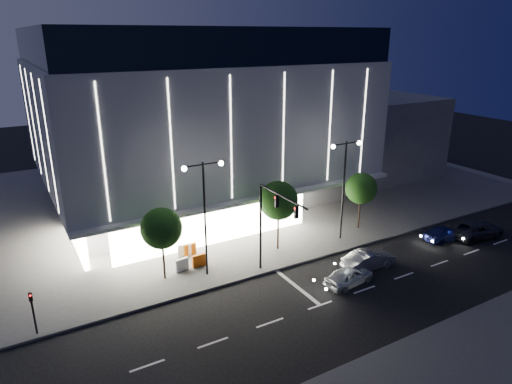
{
  "coord_description": "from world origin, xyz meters",
  "views": [
    {
      "loc": [
        -15.12,
        -22.5,
        17.4
      ],
      "look_at": [
        2.76,
        8.56,
        5.0
      ],
      "focal_mm": 32.0,
      "sensor_mm": 36.0,
      "label": 1
    }
  ],
  "objects": [
    {
      "name": "tree_mid",
      "position": [
        4.03,
        7.02,
        4.33
      ],
      "size": [
        3.25,
        3.25,
        6.15
      ],
      "color": "black",
      "rests_on": "ground"
    },
    {
      "name": "traffic_mast",
      "position": [
        1.0,
        3.34,
        5.03
      ],
      "size": [
        0.33,
        5.89,
        7.07
      ],
      "color": "black",
      "rests_on": "ground"
    },
    {
      "name": "car_fourth",
      "position": [
        20.96,
        0.29,
        0.73
      ],
      "size": [
        5.53,
        3.04,
        1.47
      ],
      "primitive_type": "imported",
      "rotation": [
        0.0,
        0.0,
        1.45
      ],
      "color": "#343439",
      "rests_on": "ground"
    },
    {
      "name": "barrier_c",
      "position": [
        -2.94,
        9.6,
        0.65
      ],
      "size": [
        1.12,
        0.4,
        1.0
      ],
      "primitive_type": "cube",
      "rotation": [
        0.0,
        0.0,
        0.14
      ],
      "color": "#C9650B",
      "rests_on": "sidewalk_museum"
    },
    {
      "name": "street_lamp_east",
      "position": [
        10.0,
        6.0,
        5.96
      ],
      "size": [
        3.16,
        0.36,
        9.0
      ],
      "color": "black",
      "rests_on": "ground"
    },
    {
      "name": "car_third",
      "position": [
        18.03,
        1.32,
        0.62
      ],
      "size": [
        4.37,
        1.99,
        1.24
      ],
      "primitive_type": "imported",
      "rotation": [
        0.0,
        0.0,
        1.51
      ],
      "color": "#151A51",
      "rests_on": "ground"
    },
    {
      "name": "tree_right",
      "position": [
        13.03,
        7.02,
        3.88
      ],
      "size": [
        2.91,
        2.91,
        5.51
      ],
      "color": "black",
      "rests_on": "ground"
    },
    {
      "name": "tree_left",
      "position": [
        -5.97,
        7.02,
        4.03
      ],
      "size": [
        3.02,
        3.02,
        5.72
      ],
      "color": "black",
      "rests_on": "ground"
    },
    {
      "name": "car_second",
      "position": [
        8.5,
        0.8,
        0.74
      ],
      "size": [
        4.5,
        1.65,
        1.47
      ],
      "primitive_type": "imported",
      "rotation": [
        0.0,
        0.0,
        1.55
      ],
      "color": "#95969C",
      "rests_on": "ground"
    },
    {
      "name": "ped_signal_far",
      "position": [
        -15.0,
        4.5,
        1.89
      ],
      "size": [
        0.22,
        0.24,
        3.0
      ],
      "color": "black",
      "rests_on": "ground"
    },
    {
      "name": "barrier_b",
      "position": [
        -4.45,
        7.48,
        0.65
      ],
      "size": [
        1.13,
        0.44,
        1.0
      ],
      "primitive_type": "cube",
      "rotation": [
        0.0,
        0.0,
        0.18
      ],
      "color": "silver",
      "rests_on": "sidewalk_museum"
    },
    {
      "name": "street_lamp_west",
      "position": [
        -3.0,
        6.0,
        5.96
      ],
      "size": [
        3.16,
        0.36,
        9.0
      ],
      "color": "black",
      "rests_on": "ground"
    },
    {
      "name": "museum",
      "position": [
        2.98,
        22.31,
        9.27
      ],
      "size": [
        30.0,
        25.8,
        18.0
      ],
      "color": "#4C4C51",
      "rests_on": "ground"
    },
    {
      "name": "annex_building",
      "position": [
        26.0,
        24.0,
        5.0
      ],
      "size": [
        16.0,
        20.0,
        10.0
      ],
      "primitive_type": "cube",
      "color": "#4C4C51",
      "rests_on": "ground"
    },
    {
      "name": "barrier_a",
      "position": [
        -3.04,
        7.45,
        0.65
      ],
      "size": [
        1.1,
        0.25,
        1.0
      ],
      "primitive_type": "cube",
      "rotation": [
        0.0,
        0.0,
        0.0
      ],
      "color": "#CE530B",
      "rests_on": "sidewalk_museum"
    },
    {
      "name": "car_lead",
      "position": [
        5.5,
        -0.33,
        0.7
      ],
      "size": [
        4.26,
        2.15,
        1.39
      ],
      "primitive_type": "imported",
      "rotation": [
        0.0,
        0.0,
        1.7
      ],
      "color": "#B1B5B9",
      "rests_on": "ground"
    },
    {
      "name": "barrier_d",
      "position": [
        -3.37,
        9.65,
        0.65
      ],
      "size": [
        1.12,
        0.56,
        1.0
      ],
      "primitive_type": "cube",
      "rotation": [
        0.0,
        0.0,
        -0.3
      ],
      "color": "white",
      "rests_on": "sidewalk_museum"
    },
    {
      "name": "sidewalk_museum",
      "position": [
        5.0,
        24.0,
        0.07
      ],
      "size": [
        70.0,
        40.0,
        0.15
      ],
      "primitive_type": "cube",
      "color": "#474747",
      "rests_on": "ground"
    },
    {
      "name": "ground",
      "position": [
        0.0,
        0.0,
        0.0
      ],
      "size": [
        160.0,
        160.0,
        0.0
      ],
      "primitive_type": "plane",
      "color": "black",
      "rests_on": "ground"
    }
  ]
}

